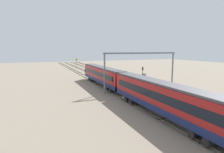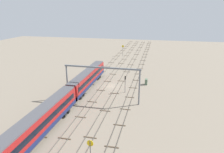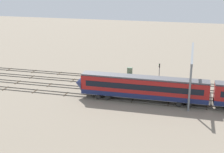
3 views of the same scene
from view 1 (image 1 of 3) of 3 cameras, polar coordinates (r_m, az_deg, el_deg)
ground_plane at (r=53.33m, az=2.77°, el=-1.89°), size 202.11×202.11×0.00m
track_near_foreground at (r=56.32m, az=8.71°, el=-1.36°), size 186.11×2.40×0.16m
track_second_near at (r=54.26m, az=4.82°, el=-1.66°), size 186.11×2.40×0.16m
track_middle at (r=52.46m, az=0.65°, el=-1.98°), size 186.11×2.40×0.16m
track_with_train at (r=50.96m, az=-3.79°, el=-2.30°), size 186.11×2.40×0.16m
overhead_gantry at (r=43.34m, az=8.96°, el=4.43°), size 0.40×18.56×8.74m
speed_sign_mid_trackside at (r=91.48m, az=-10.78°, el=4.43°), size 0.14×1.06×5.24m
signal_light_trackside_approach at (r=51.78m, az=9.32°, el=1.10°), size 0.31×0.32×4.65m
relay_cabinet at (r=61.17m, az=9.67°, el=0.13°), size 1.22×0.73×1.73m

